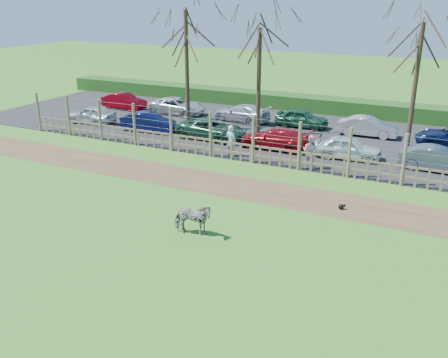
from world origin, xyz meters
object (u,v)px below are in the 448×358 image
at_px(car_2, 211,129).
at_px(visitor_a, 231,141).
at_px(tree_mid, 259,56).
at_px(car_7, 124,101).
at_px(visitor_b, 310,152).
at_px(car_1, 148,122).
at_px(car_4, 348,148).
at_px(car_5, 437,159).
at_px(tree_right, 419,57).
at_px(car_3, 276,138).
at_px(car_8, 177,106).
at_px(car_11, 368,127).
at_px(car_0, 91,114).
at_px(zebra, 192,219).
at_px(tree_left, 186,42).
at_px(car_10, 302,118).
at_px(crow, 341,207).
at_px(car_9, 242,113).

bearing_deg(car_2, visitor_a, -133.39).
xyz_separation_m(tree_mid, car_7, (-11.97, 2.14, -4.23)).
xyz_separation_m(visitor_b, car_1, (-11.52, 2.48, -0.26)).
xyz_separation_m(visitor_a, car_1, (-7.06, 2.45, -0.26)).
relative_size(car_4, car_5, 0.97).
distance_m(tree_right, car_3, 8.79).
height_order(tree_right, car_8, tree_right).
bearing_deg(car_11, visitor_a, 139.41).
bearing_deg(car_11, car_7, 88.75).
bearing_deg(car_2, car_3, -91.49).
relative_size(visitor_b, car_2, 0.40).
relative_size(car_0, car_5, 0.97).
distance_m(car_8, car_11, 13.83).
xyz_separation_m(zebra, car_4, (3.06, 11.57, 0.01)).
relative_size(car_4, car_7, 0.97).
distance_m(car_1, car_11, 13.89).
bearing_deg(tree_mid, tree_left, -167.47).
bearing_deg(car_11, car_10, 83.09).
bearing_deg(car_2, car_4, -89.72).
bearing_deg(car_8, car_7, 93.16).
bearing_deg(visitor_a, car_3, -117.09).
distance_m(visitor_b, car_4, 2.79).
height_order(tree_mid, car_3, tree_mid).
bearing_deg(car_0, car_3, 85.78).
height_order(tree_right, visitor_b, tree_right).
xyz_separation_m(tree_right, car_1, (-15.57, -3.05, -4.60)).
bearing_deg(car_3, car_4, 89.90).
bearing_deg(visitor_a, visitor_b, -172.06).
xyz_separation_m(tree_left, crow, (12.16, -8.45, -5.49)).
xyz_separation_m(car_4, car_7, (-18.29, 4.75, 0.00)).
bearing_deg(zebra, tree_mid, -0.31).
relative_size(car_7, car_9, 0.88).
bearing_deg(zebra, car_7, 29.76).
xyz_separation_m(car_1, car_3, (8.76, -0.06, 0.00)).
relative_size(zebra, car_4, 0.42).
xyz_separation_m(tree_mid, crow, (7.66, -9.45, -4.74)).
bearing_deg(visitor_a, car_9, -61.74).
relative_size(tree_left, tree_mid, 1.15).
bearing_deg(crow, tree_right, 82.32).
height_order(visitor_a, car_3, visitor_a).
bearing_deg(visitor_a, car_1, -10.93).
bearing_deg(car_3, tree_left, -103.66).
xyz_separation_m(car_5, car_9, (-13.02, 5.06, 0.00)).
height_order(tree_mid, tree_right, tree_right).
bearing_deg(crow, car_0, 159.83).
relative_size(tree_mid, zebra, 4.58).
distance_m(car_4, car_10, 6.93).
bearing_deg(car_7, car_4, -101.96).
bearing_deg(car_11, tree_left, 105.35).
xyz_separation_m(car_9, car_10, (4.22, 0.38, 0.00)).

